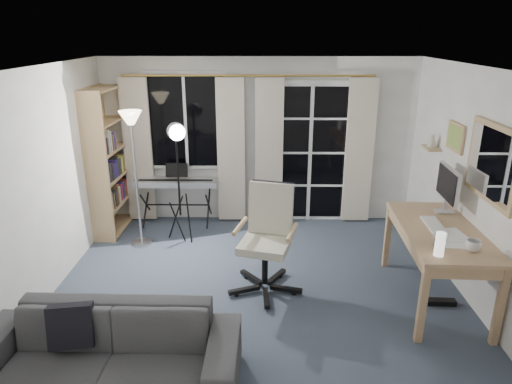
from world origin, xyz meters
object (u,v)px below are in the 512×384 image
bookshelf (106,165)px  mug (473,244)px  keyboard_piano (176,183)px  sofa (105,342)px  monitor (448,186)px  studio_light (177,146)px  office_chair (268,228)px  desk (440,238)px  torchiere_lamp (132,139)px

bookshelf → mug: (4.11, -2.29, -0.07)m
keyboard_piano → mug: 4.01m
sofa → monitor: bearing=29.2°
studio_light → sofa: 2.83m
office_chair → sofa: size_ratio=0.56×
keyboard_piano → sofa: 3.25m
desk → keyboard_piano: bearing=150.1°
keyboard_piano → studio_light: studio_light is taller
desk → monitor: bearing=68.8°
bookshelf → monitor: bearing=-16.4°
monitor → mug: bearing=-93.4°
keyboard_piano → desk: 3.63m
bookshelf → monitor: 4.41m
mug → monitor: bearing=84.2°
bookshelf → desk: size_ratio=1.30×
studio_light → monitor: bearing=-37.2°
desk → sofa: desk is taller
torchiere_lamp → desk: 3.77m
torchiere_lamp → studio_light: size_ratio=1.07×
monitor → mug: 0.99m
bookshelf → monitor: (4.20, -1.34, 0.17)m
desk → sofa: 3.34m
desk → monitor: monitor is taller
keyboard_piano → desk: keyboard_piano is taller
keyboard_piano → monitor: 3.62m
torchiere_lamp → monitor: size_ratio=3.03×
desk → monitor: (0.20, 0.45, 0.41)m
keyboard_piano → desk: (3.07, -1.94, 0.07)m
keyboard_piano → office_chair: (1.31, -1.66, 0.04)m
torchiere_lamp → office_chair: size_ratio=1.53×
desk → sofa: (-3.06, -1.30, -0.31)m
desk → mug: size_ratio=11.61×
bookshelf → keyboard_piano: (0.94, 0.15, -0.31)m
office_chair → monitor: bearing=19.6°
torchiere_lamp → keyboard_piano: (0.39, 0.63, -0.80)m
office_chair → desk: bearing=5.6°
torchiere_lamp → monitor: 3.77m
bookshelf → monitor: size_ratio=3.42×
bookshelf → sofa: bearing=-71.8°
bookshelf → keyboard_piano: size_ratio=1.71×
office_chair → sofa: office_chair is taller
bookshelf → sofa: 3.28m
office_chair → bookshelf: bearing=161.0°
keyboard_piano → mug: mug is taller
mug → sofa: (-3.16, -0.80, -0.48)m
sofa → torchiere_lamp: bearing=99.5°
office_chair → monitor: size_ratio=1.98×
keyboard_piano → sofa: keyboard_piano is taller
torchiere_lamp → studio_light: (0.54, 0.06, -0.11)m
mug → torchiere_lamp: bearing=153.1°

